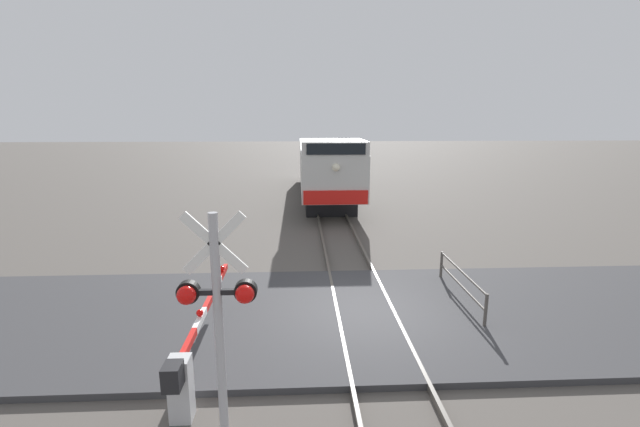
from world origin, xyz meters
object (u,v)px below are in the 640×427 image
at_px(locomotive, 325,165).
at_px(crossing_gate, 189,358).
at_px(guard_railing, 461,281).
at_px(crossing_signal, 217,305).

xyz_separation_m(locomotive, crossing_gate, (-3.65, -19.81, -1.25)).
bearing_deg(guard_railing, locomotive, 99.44).
xyz_separation_m(locomotive, crossing_signal, (-2.89, -20.87, 0.23)).
relative_size(crossing_signal, crossing_gate, 0.70).
relative_size(locomotive, crossing_signal, 4.47).
bearing_deg(crossing_signal, crossing_gate, 126.05).
distance_m(crossing_gate, guard_railing, 7.33).
xyz_separation_m(crossing_signal, crossing_gate, (-0.77, 1.06, -1.48)).
relative_size(locomotive, guard_railing, 5.00).
bearing_deg(locomotive, guard_railing, -80.56).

